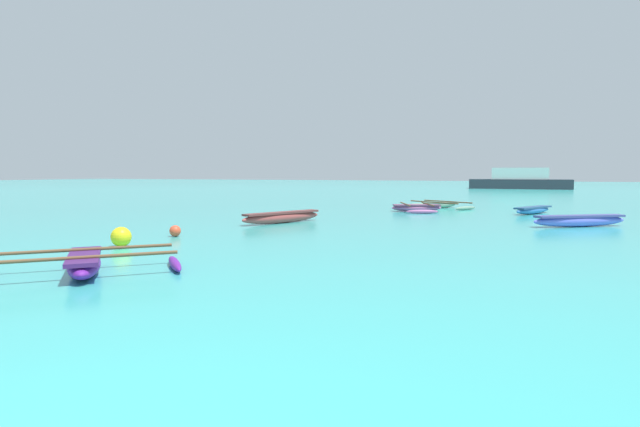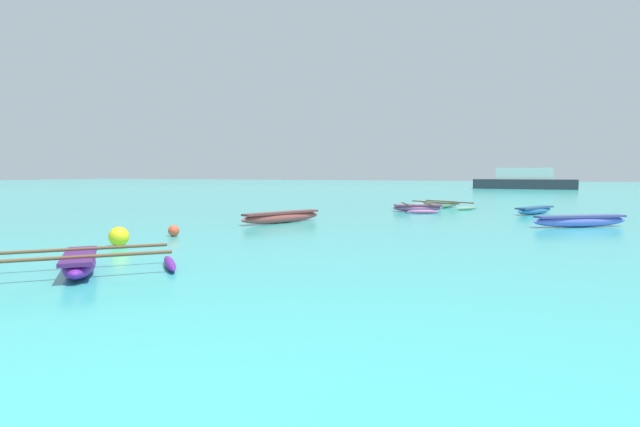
{
  "view_description": "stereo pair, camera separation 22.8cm",
  "coord_description": "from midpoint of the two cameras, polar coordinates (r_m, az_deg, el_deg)",
  "views": [
    {
      "loc": [
        2.44,
        -1.3,
        2.05
      ],
      "look_at": [
        -5.42,
        18.91,
        0.25
      ],
      "focal_mm": 28.0,
      "sensor_mm": 36.0,
      "label": 1
    },
    {
      "loc": [
        2.65,
        -1.22,
        2.05
      ],
      "look_at": [
        -5.42,
        18.91,
        0.25
      ],
      "focal_mm": 28.0,
      "sensor_mm": 36.0,
      "label": 2
    }
  ],
  "objects": [
    {
      "name": "distant_ferry",
      "position": [
        66.07,
        21.76,
        3.55
      ],
      "size": [
        11.76,
        2.59,
        2.59
      ],
      "color": "#2D333D",
      "rests_on": "ground_plane"
    },
    {
      "name": "moored_boat_1",
      "position": [
        21.1,
        27.26,
        -0.69
      ],
      "size": [
        3.54,
        2.54,
        0.44
      ],
      "rotation": [
        0.0,
        0.0,
        0.57
      ],
      "color": "#6168E0",
      "rests_on": "ground_plane"
    },
    {
      "name": "mooring_buoy_0",
      "position": [
        16.6,
        -16.6,
        -1.92
      ],
      "size": [
        0.36,
        0.36,
        0.36
      ],
      "color": "#E54C2D",
      "rests_on": "ground_plane"
    },
    {
      "name": "mooring_buoy_2",
      "position": [
        14.83,
        -22.19,
        -2.48
      ],
      "size": [
        0.55,
        0.55,
        0.55
      ],
      "color": "yellow",
      "rests_on": "ground_plane"
    },
    {
      "name": "moored_boat_3",
      "position": [
        20.21,
        -4.68,
        -0.38
      ],
      "size": [
        2.12,
        3.76,
        0.45
      ],
      "rotation": [
        0.0,
        0.0,
        1.13
      ],
      "color": "#A34441",
      "rests_on": "ground_plane"
    },
    {
      "name": "moored_boat_5",
      "position": [
        29.32,
        13.37,
        0.96
      ],
      "size": [
        4.03,
        3.47,
        0.39
      ],
      "rotation": [
        0.0,
        0.0,
        0.98
      ],
      "color": "gray",
      "rests_on": "ground_plane"
    },
    {
      "name": "moored_boat_4",
      "position": [
        11.14,
        -25.87,
        -5.2
      ],
      "size": [
        3.79,
        3.73,
        0.47
      ],
      "rotation": [
        0.0,
        0.0,
        -0.81
      ],
      "color": "#641F91",
      "rests_on": "ground_plane"
    },
    {
      "name": "moored_boat_2",
      "position": [
        26.67,
        22.95,
        0.4
      ],
      "size": [
        1.96,
        3.01,
        0.36
      ],
      "rotation": [
        0.0,
        0.0,
        1.08
      ],
      "color": "#3070BA",
      "rests_on": "ground_plane"
    },
    {
      "name": "moored_boat_0",
      "position": [
        26.6,
        10.72,
        0.67
      ],
      "size": [
        2.71,
        3.48,
        0.42
      ],
      "rotation": [
        0.0,
        0.0,
        0.37
      ],
      "color": "#AE5D96",
      "rests_on": "ground_plane"
    }
  ]
}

